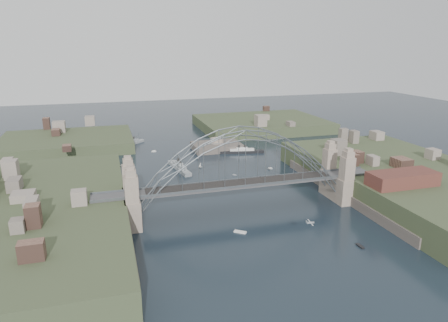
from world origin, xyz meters
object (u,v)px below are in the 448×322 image
fort_island (217,150)px  naval_cruiser_far (133,143)px  bridge (242,170)px  wharf_shed (403,179)px  ocean_liner (242,151)px  naval_cruiser_near (179,167)px

fort_island → naval_cruiser_far: size_ratio=1.84×
naval_cruiser_far → fort_island: bearing=-30.6°
bridge → naval_cruiser_far: bearing=105.1°
wharf_shed → ocean_liner: size_ratio=1.00×
bridge → wharf_shed: size_ratio=4.20×
ocean_liner → bridge: bearing=-109.2°
fort_island → wharf_shed: (32.00, -84.00, 10.34)m
ocean_liner → naval_cruiser_far: bearing=146.3°
fort_island → wharf_shed: 90.48m
fort_island → naval_cruiser_far: bearing=149.4°
fort_island → wharf_shed: wharf_shed is taller
fort_island → naval_cruiser_near: size_ratio=1.10×
bridge → naval_cruiser_near: (-10.39, 44.21, -11.40)m
fort_island → ocean_liner: bearing=-44.0°
naval_cruiser_near → naval_cruiser_far: size_ratio=1.67×
bridge → fort_island: bridge is taller
ocean_liner → fort_island: bearing=136.0°
fort_island → bridge: bearing=-99.7°
bridge → wharf_shed: (44.00, -14.00, -2.32)m
fort_island → wharf_shed: size_ratio=1.10×
bridge → wharf_shed: bearing=-17.7°
naval_cruiser_far → ocean_liner: bearing=-33.7°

